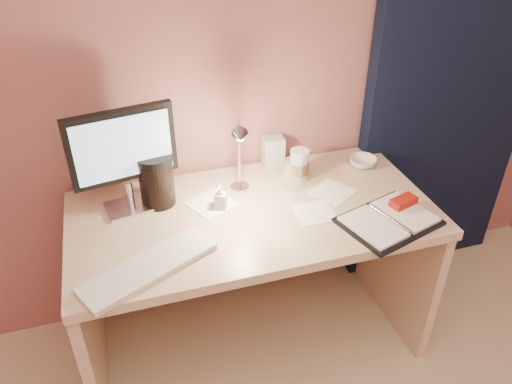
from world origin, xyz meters
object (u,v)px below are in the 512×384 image
object	(u,v)px
planner	(390,219)
dark_jar	(157,182)
clear_cup	(293,173)
desk	(248,245)
coffee_cup	(299,165)
keyboard	(149,267)
product_box	(273,151)
lotion_bottle	(220,197)
monitor	(123,152)
bowl	(363,162)
desk_lamp	(250,152)

from	to	relation	value
planner	dark_jar	bearing A→B (deg)	138.02
clear_cup	dark_jar	size ratio (longest dim) A/B	0.67
desk	dark_jar	bearing A→B (deg)	164.85
coffee_cup	clear_cup	distance (m)	0.07
keyboard	product_box	size ratio (longest dim) A/B	3.50
desk	lotion_bottle	world-z (taller)	lotion_bottle
monitor	lotion_bottle	bearing A→B (deg)	-27.08
coffee_cup	bowl	distance (m)	0.31
lotion_bottle	dark_jar	distance (m)	0.25
keyboard	planner	world-z (taller)	planner
desk_lamp	bowl	bearing A→B (deg)	23.32
product_box	desk_lamp	bearing A→B (deg)	-125.84
monitor	coffee_cup	xyz separation A→B (m)	(0.70, 0.02, -0.19)
lotion_bottle	planner	bearing A→B (deg)	-25.26
coffee_cup	desk_lamp	bearing A→B (deg)	-159.53
clear_cup	product_box	world-z (taller)	product_box
lotion_bottle	product_box	distance (m)	0.39
desk_lamp	monitor	bearing A→B (deg)	-176.36
monitor	keyboard	bearing A→B (deg)	-96.79
clear_cup	lotion_bottle	world-z (taller)	clear_cup
bowl	product_box	world-z (taller)	product_box
monitor	planner	bearing A→B (deg)	-32.52
planner	desk_lamp	distance (m)	0.58
monitor	product_box	distance (m)	0.68
bowl	keyboard	bearing A→B (deg)	-157.58
monitor	clear_cup	distance (m)	0.68
dark_jar	product_box	world-z (taller)	dark_jar
desk	keyboard	bearing A→B (deg)	-145.39
lotion_bottle	dark_jar	world-z (taller)	dark_jar
dark_jar	desk_lamp	xyz separation A→B (m)	(0.35, -0.08, 0.12)
keyboard	clear_cup	world-z (taller)	clear_cup
dark_jar	coffee_cup	bearing A→B (deg)	1.13
planner	dark_jar	size ratio (longest dim) A/B	2.11
keyboard	dark_jar	size ratio (longest dim) A/B	2.49
keyboard	product_box	world-z (taller)	product_box
desk	coffee_cup	bearing A→B (deg)	21.89
monitor	keyboard	world-z (taller)	monitor
planner	desk_lamp	bearing A→B (deg)	129.81
planner	product_box	size ratio (longest dim) A/B	2.96
planner	product_box	bearing A→B (deg)	101.46
bowl	desk_lamp	xyz separation A→B (m)	(-0.55, -0.10, 0.19)
bowl	dark_jar	world-z (taller)	dark_jar
keyboard	planner	xyz separation A→B (m)	(0.89, 0.00, 0.00)
planner	clear_cup	xyz separation A→B (m)	(-0.26, 0.34, 0.05)
planner	monitor	bearing A→B (deg)	141.01
keyboard	coffee_cup	world-z (taller)	coffee_cup
desk	desk_lamp	bearing A→B (deg)	43.13
monitor	desk_lamp	bearing A→B (deg)	-19.26
keyboard	bowl	world-z (taller)	bowl
desk_lamp	keyboard	bearing A→B (deg)	-132.40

